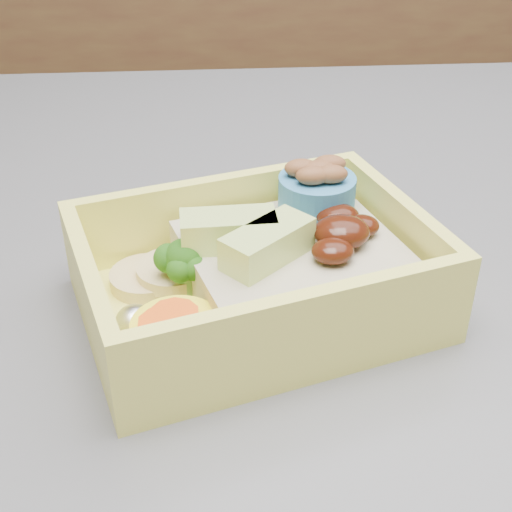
{
  "coord_description": "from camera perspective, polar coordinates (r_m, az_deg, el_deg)",
  "views": [
    {
      "loc": [
        -0.12,
        -0.44,
        1.17
      ],
      "look_at": [
        -0.09,
        -0.11,
        0.96
      ],
      "focal_mm": 50.0,
      "sensor_mm": 36.0,
      "label": 1
    }
  ],
  "objects": [
    {
      "name": "bento_box",
      "position": [
        0.4,
        0.72,
        -1.19
      ],
      "size": [
        0.22,
        0.19,
        0.07
      ],
      "rotation": [
        0.0,
        0.0,
        0.3
      ],
      "color": "#F9F466",
      "rests_on": "island"
    }
  ]
}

